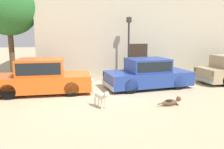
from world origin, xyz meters
name	(u,v)px	position (x,y,z in m)	size (l,w,h in m)	color
ground_plane	(90,97)	(0.00, 0.00, 0.00)	(80.00, 80.00, 0.00)	tan
parked_sedan_nearest	(42,76)	(-2.02, 1.15, 0.76)	(4.48, 2.01, 1.56)	#D15619
parked_sedan_second	(148,73)	(3.02, 1.06, 0.72)	(4.44, 2.13, 1.47)	navy
apartment_block	(155,6)	(5.74, 6.64, 4.72)	(16.39, 6.93, 9.45)	#BCB299
stray_dog_spotted	(171,102)	(2.80, -1.81, 0.14)	(1.06, 0.30, 0.34)	brown
stray_dog_tan	(101,96)	(0.20, -1.47, 0.44)	(0.54, 0.91, 0.69)	beige
street_lamp	(129,41)	(2.46, 2.54, 2.29)	(0.22, 0.22, 3.54)	#2D2B28
acacia_tree_left	(8,8)	(-3.74, 3.73, 4.01)	(3.07, 2.76, 5.49)	brown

